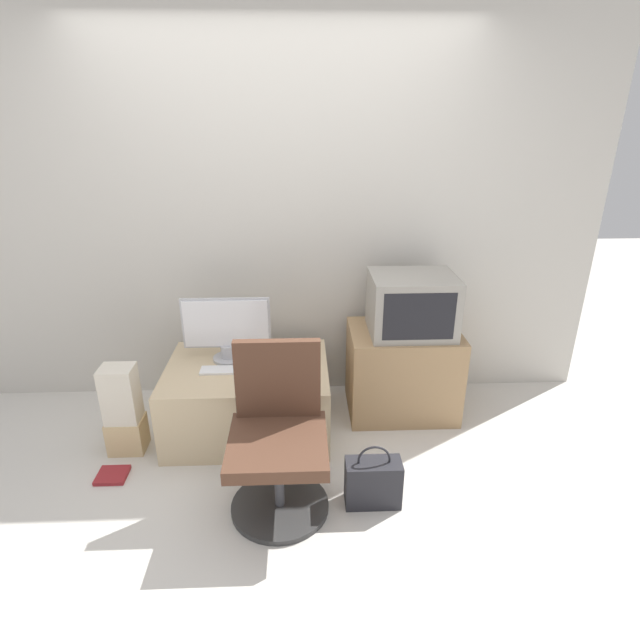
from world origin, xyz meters
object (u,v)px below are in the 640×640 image
(keyboard, at_px, (230,370))
(crt_tv, at_px, (412,304))
(mouse, at_px, (270,370))
(book, at_px, (112,475))
(handbag, at_px, (373,482))
(main_monitor, at_px, (227,329))
(office_chair, at_px, (278,441))
(cardboard_box_lower, at_px, (127,434))

(keyboard, bearing_deg, crt_tv, 10.87)
(keyboard, distance_m, mouse, 0.25)
(book, bearing_deg, handbag, -10.09)
(main_monitor, xyz_separation_m, book, (-0.63, -0.56, -0.66))
(mouse, bearing_deg, keyboard, 174.12)
(office_chair, height_order, handbag, office_chair)
(main_monitor, distance_m, keyboard, 0.26)
(mouse, bearing_deg, cardboard_box_lower, -172.72)
(handbag, bearing_deg, crt_tv, 68.52)
(office_chair, bearing_deg, crt_tv, 45.13)
(office_chair, bearing_deg, cardboard_box_lower, 153.04)
(book, bearing_deg, main_monitor, 41.83)
(mouse, bearing_deg, book, -157.44)
(cardboard_box_lower, bearing_deg, office_chair, -26.96)
(mouse, relative_size, cardboard_box_lower, 0.30)
(main_monitor, xyz_separation_m, handbag, (0.84, -0.82, -0.54))
(mouse, xyz_separation_m, handbag, (0.56, -0.64, -0.34))
(crt_tv, xyz_separation_m, cardboard_box_lower, (-1.80, -0.36, -0.69))
(crt_tv, distance_m, handbag, 1.16)
(crt_tv, bearing_deg, main_monitor, -176.95)
(main_monitor, bearing_deg, handbag, -44.43)
(mouse, distance_m, handbag, 0.92)
(keyboard, height_order, crt_tv, crt_tv)
(keyboard, bearing_deg, book, -148.41)
(keyboard, xyz_separation_m, book, (-0.66, -0.40, -0.46))
(keyboard, relative_size, handbag, 1.00)
(office_chair, xyz_separation_m, handbag, (0.50, -0.04, -0.25))
(office_chair, height_order, cardboard_box_lower, office_chair)
(handbag, bearing_deg, office_chair, 175.53)
(crt_tv, bearing_deg, book, -161.00)
(cardboard_box_lower, distance_m, handbag, 1.54)
(main_monitor, relative_size, office_chair, 0.64)
(book, bearing_deg, cardboard_box_lower, 86.06)
(crt_tv, height_order, handbag, crt_tv)
(mouse, relative_size, crt_tv, 0.12)
(crt_tv, xyz_separation_m, office_chair, (-0.85, -0.85, -0.42))
(cardboard_box_lower, bearing_deg, main_monitor, 26.13)
(main_monitor, relative_size, crt_tv, 1.03)
(crt_tv, relative_size, cardboard_box_lower, 2.50)
(cardboard_box_lower, distance_m, book, 0.28)
(main_monitor, distance_m, cardboard_box_lower, 0.89)
(main_monitor, height_order, handbag, main_monitor)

